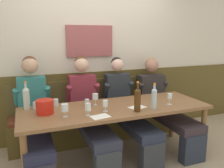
# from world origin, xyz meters

# --- Properties ---
(ground_plane) EXTENTS (6.80, 6.80, 0.02)m
(ground_plane) POSITION_xyz_m (0.00, 0.00, -0.01)
(ground_plane) COLOR tan
(ground_plane) RESTS_ON ground
(room_wall_back) EXTENTS (6.80, 0.12, 2.80)m
(room_wall_back) POSITION_xyz_m (-0.00, 1.09, 1.40)
(room_wall_back) COLOR beige
(room_wall_back) RESTS_ON ground
(wood_wainscot_panel) EXTENTS (6.80, 0.03, 1.05)m
(wood_wainscot_panel) POSITION_xyz_m (0.00, 1.04, 0.53)
(wood_wainscot_panel) COLOR brown
(wood_wainscot_panel) RESTS_ON ground
(wall_bench) EXTENTS (2.69, 0.42, 0.94)m
(wall_bench) POSITION_xyz_m (0.00, 0.83, 0.28)
(wall_bench) COLOR brown
(wall_bench) RESTS_ON ground
(dining_table) EXTENTS (2.39, 0.83, 0.74)m
(dining_table) POSITION_xyz_m (0.00, 0.12, 0.66)
(dining_table) COLOR brown
(dining_table) RESTS_ON ground
(person_right_seat) EXTENTS (0.48, 1.29, 1.36)m
(person_right_seat) POSITION_xyz_m (-0.98, 0.49, 0.67)
(person_right_seat) COLOR #2E2C3E
(person_right_seat) RESTS_ON ground
(person_center_left_seat) EXTENTS (0.49, 1.28, 1.33)m
(person_center_left_seat) POSITION_xyz_m (-0.27, 0.46, 0.64)
(person_center_left_seat) COLOR #30373E
(person_center_left_seat) RESTS_ON ground
(person_center_right_seat) EXTENTS (0.48, 1.28, 1.30)m
(person_center_right_seat) POSITION_xyz_m (0.29, 0.45, 0.62)
(person_center_right_seat) COLOR #2F333B
(person_center_right_seat) RESTS_ON ground
(person_left_seat) EXTENTS (0.54, 1.29, 1.27)m
(person_left_seat) POSITION_xyz_m (0.91, 0.45, 0.62)
(person_left_seat) COLOR #262D3D
(person_left_seat) RESTS_ON ground
(ice_bucket) EXTENTS (0.20, 0.20, 0.16)m
(ice_bucket) POSITION_xyz_m (-0.87, 0.17, 0.82)
(ice_bucket) COLOR red
(ice_bucket) RESTS_ON dining_table
(wine_bottle_clear_water) EXTENTS (0.08, 0.08, 0.37)m
(wine_bottle_clear_water) POSITION_xyz_m (0.16, -0.14, 0.89)
(wine_bottle_clear_water) COLOR #46280E
(wine_bottle_clear_water) RESTS_ON dining_table
(wine_bottle_green_tall) EXTENTS (0.07, 0.07, 0.33)m
(wine_bottle_green_tall) POSITION_xyz_m (0.40, -0.13, 0.88)
(wine_bottle_green_tall) COLOR #AFC1C8
(wine_bottle_green_tall) RESTS_ON dining_table
(wine_bottle_amber_mid) EXTENTS (0.08, 0.08, 0.35)m
(wine_bottle_amber_mid) POSITION_xyz_m (-1.06, 0.43, 0.88)
(wine_bottle_amber_mid) COLOR silver
(wine_bottle_amber_mid) RESTS_ON dining_table
(wine_glass_mid_left) EXTENTS (0.06, 0.06, 0.14)m
(wine_glass_mid_left) POSITION_xyz_m (-0.19, 0.00, 0.83)
(wine_glass_mid_left) COLOR silver
(wine_glass_mid_left) RESTS_ON dining_table
(wine_glass_near_bucket) EXTENTS (0.08, 0.08, 0.15)m
(wine_glass_near_bucket) POSITION_xyz_m (-0.22, 0.29, 0.85)
(wine_glass_near_bucket) COLOR silver
(wine_glass_near_bucket) RESTS_ON dining_table
(wine_glass_right_end) EXTENTS (0.07, 0.07, 0.15)m
(wine_glass_right_end) POSITION_xyz_m (0.69, -0.04, 0.84)
(wine_glass_right_end) COLOR silver
(wine_glass_right_end) RESTS_ON dining_table
(wine_glass_by_bottle) EXTENTS (0.08, 0.08, 0.15)m
(wine_glass_by_bottle) POSITION_xyz_m (-0.67, -0.02, 0.84)
(wine_glass_by_bottle) COLOR silver
(wine_glass_by_bottle) RESTS_ON dining_table
(wine_glass_center_front) EXTENTS (0.07, 0.07, 0.14)m
(wine_glass_center_front) POSITION_xyz_m (-0.42, -0.07, 0.83)
(wine_glass_center_front) COLOR silver
(wine_glass_center_front) RESTS_ON dining_table
(water_tumbler_left) EXTENTS (0.06, 0.06, 0.09)m
(water_tumbler_left) POSITION_xyz_m (-0.34, 0.27, 0.78)
(water_tumbler_left) COLOR silver
(water_tumbler_left) RESTS_ON dining_table
(water_tumbler_center) EXTENTS (0.07, 0.07, 0.09)m
(water_tumbler_center) POSITION_xyz_m (-0.71, 0.43, 0.78)
(water_tumbler_center) COLOR silver
(water_tumbler_center) RESTS_ON dining_table
(water_tumbler_right) EXTENTS (0.06, 0.06, 0.09)m
(water_tumbler_right) POSITION_xyz_m (-0.96, 0.40, 0.78)
(water_tumbler_right) COLOR silver
(water_tumbler_right) RESTS_ON dining_table
(tasting_sheet_left_guest) EXTENTS (0.23, 0.18, 0.00)m
(tasting_sheet_left_guest) POSITION_xyz_m (-0.30, -0.16, 0.74)
(tasting_sheet_left_guest) COLOR white
(tasting_sheet_left_guest) RESTS_ON dining_table
(tasting_sheet_right_guest) EXTENTS (0.24, 0.20, 0.00)m
(tasting_sheet_right_guest) POSITION_xyz_m (0.24, -0.00, 0.74)
(tasting_sheet_right_guest) COLOR white
(tasting_sheet_right_guest) RESTS_ON dining_table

